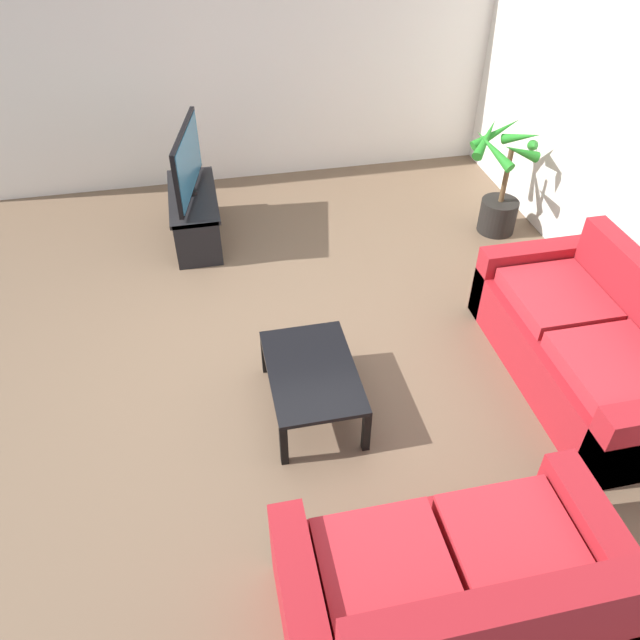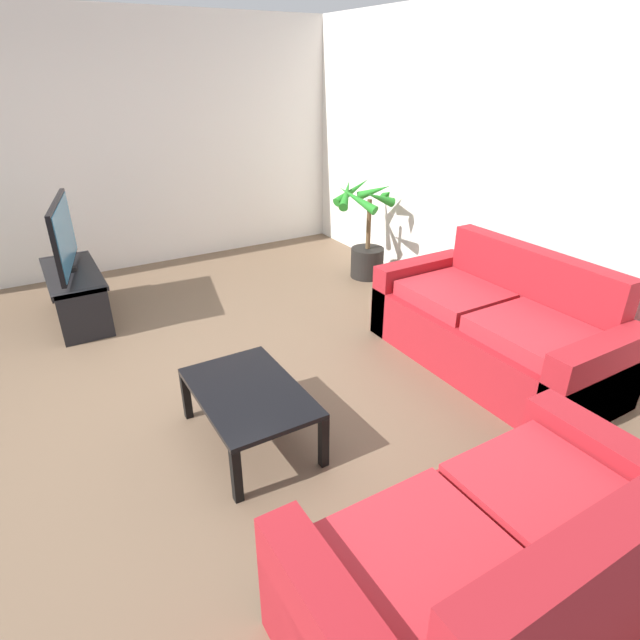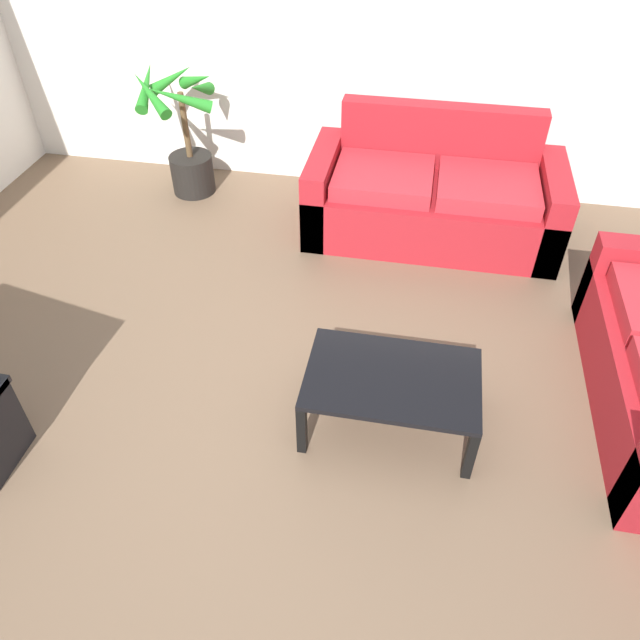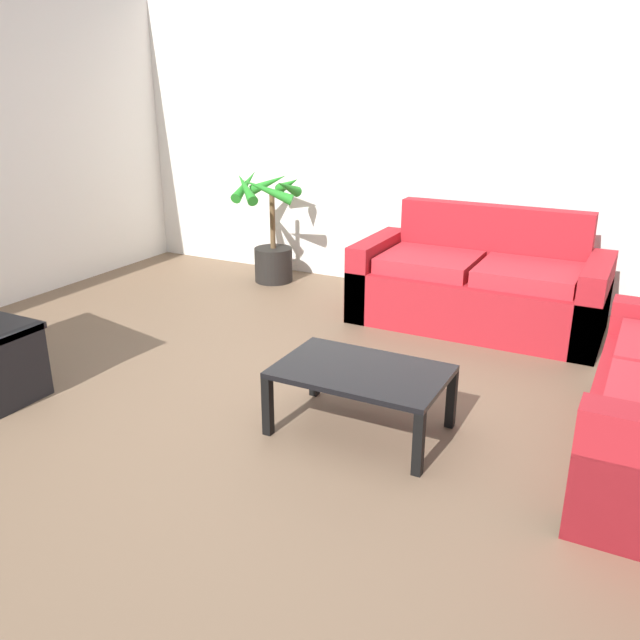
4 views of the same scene
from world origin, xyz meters
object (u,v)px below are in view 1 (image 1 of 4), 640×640
Objects in this scene: couch_loveseat at (453,593)px; potted_palm at (501,189)px; coffee_table at (312,374)px; tv at (188,161)px; couch_main at (588,347)px; tv_stand at (194,209)px.

couch_loveseat is 4.05m from potted_palm.
coffee_table is at bearing -166.48° from couch_loveseat.
couch_loveseat is at bearing 14.51° from tv.
tv reaches higher than couch_main.
couch_main is 1.73× the size of tv_stand.
couch_main is at bearing 86.65° from coffee_table.
couch_loveseat is at bearing -47.14° from couch_main.
couch_main is at bearing 132.86° from couch_loveseat.
couch_main is at bearing 46.22° from tv_stand.
tv_stand reaches higher than coffee_table.
couch_loveseat is 1.54× the size of tv_stand.
potted_palm is at bearing 152.47° from couch_loveseat.
tv is at bearing -99.35° from potted_palm.
coffee_table is 0.86× the size of potted_palm.
tv is (0.00, 0.00, 0.50)m from tv_stand.
couch_main is 1.79× the size of potted_palm.
couch_main is at bearing 46.19° from tv.
coffee_table is at bearing 15.16° from tv.
coffee_table is at bearing -93.35° from couch_main.
couch_loveseat is at bearing 13.52° from coffee_table.
tv_stand is at bearing -165.45° from couch_loveseat.
couch_loveseat is (1.50, -1.62, -0.00)m from couch_main.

